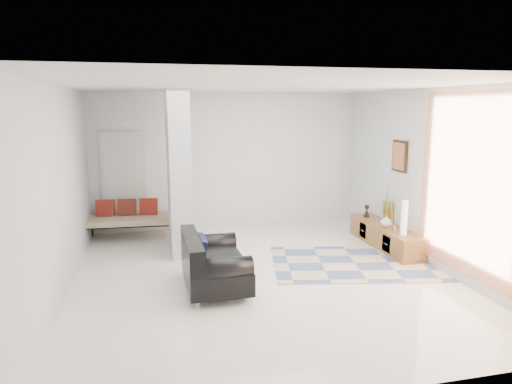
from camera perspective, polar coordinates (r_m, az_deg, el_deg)
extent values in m
plane|color=silver|center=(6.98, 0.78, -10.44)|extent=(6.00, 6.00, 0.00)
plane|color=white|center=(6.52, 0.85, 13.19)|extent=(6.00, 6.00, 0.00)
plane|color=silver|center=(9.51, -3.58, 3.92)|extent=(6.00, 0.00, 6.00)
plane|color=silver|center=(3.84, 11.80, -6.40)|extent=(6.00, 0.00, 6.00)
plane|color=silver|center=(6.52, -23.34, -0.04)|extent=(0.00, 6.00, 6.00)
plane|color=silver|center=(7.74, 20.99, 1.68)|extent=(0.00, 6.00, 6.00)
cube|color=#B7BCBF|center=(8.01, -9.66, 2.52)|extent=(0.35, 1.20, 2.80)
cube|color=beige|center=(9.41, -16.22, 1.10)|extent=(0.85, 0.06, 2.04)
plane|color=orange|center=(6.77, 25.88, 0.56)|extent=(0.00, 2.55, 2.55)
cube|color=#321F0D|center=(8.44, 17.53, 4.30)|extent=(0.04, 0.45, 0.55)
cube|color=brown|center=(8.62, 15.84, -5.33)|extent=(0.45, 1.99, 0.40)
cube|color=#321F0D|center=(8.14, 16.01, -6.26)|extent=(0.02, 0.27, 0.28)
cube|color=#321F0D|center=(8.89, 13.25, -4.71)|extent=(0.02, 0.27, 0.28)
cube|color=gold|center=(8.84, 16.13, -2.27)|extent=(0.09, 0.32, 0.40)
cube|color=silver|center=(8.13, 16.81, -4.43)|extent=(0.04, 0.10, 0.12)
cylinder|color=silver|center=(6.01, -7.26, -13.59)|extent=(0.05, 0.05, 0.10)
cylinder|color=silver|center=(7.06, -8.36, -9.86)|extent=(0.05, 0.05, 0.10)
cylinder|color=silver|center=(6.11, -1.25, -13.12)|extent=(0.05, 0.05, 0.10)
cylinder|color=silver|center=(7.14, -3.28, -9.52)|extent=(0.05, 0.05, 0.10)
cube|color=black|center=(6.50, -5.11, -9.76)|extent=(0.84, 1.39, 0.30)
cube|color=black|center=(6.35, -7.98, -7.15)|extent=(0.22, 1.38, 0.36)
cylinder|color=black|center=(5.89, -4.29, -9.55)|extent=(0.79, 0.29, 0.28)
cylinder|color=black|center=(6.96, -5.87, -6.38)|extent=(0.79, 0.29, 0.28)
cube|color=black|center=(6.36, -6.90, -6.91)|extent=(0.15, 0.51, 0.31)
cylinder|color=black|center=(8.86, -20.64, -5.17)|extent=(0.04, 0.04, 0.40)
cylinder|color=black|center=(8.68, -9.35, -4.93)|extent=(0.04, 0.04, 0.40)
cylinder|color=black|center=(9.54, -19.83, -4.02)|extent=(0.04, 0.04, 0.40)
cylinder|color=black|center=(9.37, -9.37, -3.77)|extent=(0.04, 0.04, 0.40)
cube|color=beige|center=(9.03, -14.89, -3.37)|extent=(1.79, 0.85, 0.12)
cube|color=maroon|center=(9.20, -18.34, -1.90)|extent=(0.35, 0.19, 0.33)
cube|color=maroon|center=(9.14, -15.82, -1.83)|extent=(0.35, 0.19, 0.33)
cube|color=maroon|center=(9.10, -13.28, -1.76)|extent=(0.35, 0.19, 0.33)
cube|color=#C0B092|center=(7.67, 12.22, -8.66)|extent=(2.93, 2.25, 0.01)
cylinder|color=beige|center=(7.97, 18.03, -3.08)|extent=(0.11, 0.11, 0.58)
imported|color=silver|center=(8.43, 15.96, -3.51)|extent=(0.22, 0.22, 0.22)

